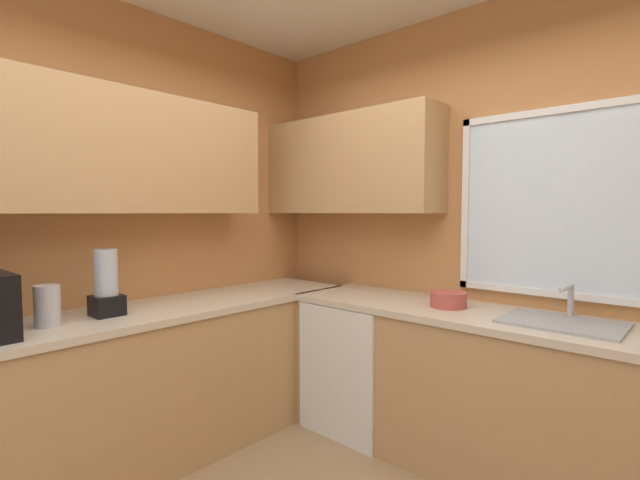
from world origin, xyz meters
TOP-DOWN VIEW (x-y plane):
  - room_shell at (-0.33, 0.42)m, footprint 3.55×3.42m
  - counter_run_left at (-1.41, 0.00)m, footprint 0.65×3.03m
  - counter_run_back at (0.21, 1.34)m, footprint 2.64×0.65m
  - dishwasher at (-0.75, 1.31)m, footprint 0.60×0.60m
  - kettle at (-1.39, -0.39)m, footprint 0.12×0.12m
  - sink_assembly at (0.47, 1.35)m, footprint 0.55×0.40m
  - bowl at (-0.14, 1.34)m, footprint 0.21×0.21m
  - blender_appliance at (-1.41, -0.10)m, footprint 0.15×0.15m

SIDE VIEW (x-z plane):
  - dishwasher at x=-0.75m, z-range 0.00..0.85m
  - counter_run_left at x=-1.41m, z-range 0.00..0.90m
  - counter_run_back at x=0.21m, z-range 0.00..0.90m
  - sink_assembly at x=0.47m, z-range 0.81..1.01m
  - bowl at x=-0.14m, z-range 0.90..0.99m
  - kettle at x=-1.39m, z-range 0.90..1.10m
  - blender_appliance at x=-1.41m, z-range 0.88..1.24m
  - room_shell at x=-0.33m, z-range 0.39..3.19m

